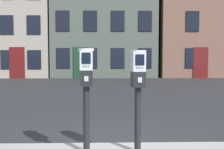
{
  "coord_description": "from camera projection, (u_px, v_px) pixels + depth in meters",
  "views": [
    {
      "loc": [
        -0.17,
        -4.0,
        1.47
      ],
      "look_at": [
        -0.07,
        -0.12,
        1.22
      ],
      "focal_mm": 44.44,
      "sensor_mm": 36.0,
      "label": 1
    }
  ],
  "objects": [
    {
      "name": "townhouse_grey_stucco",
      "position": [
        104.0,
        10.0,
        20.96
      ],
      "size": [
        7.32,
        5.31,
        9.89
      ],
      "color": "#4C564C",
      "rests_on": "ground_plane"
    },
    {
      "name": "parking_meter_twin_adjacent",
      "position": [
        138.0,
        82.0,
        3.8
      ],
      "size": [
        0.23,
        0.26,
        1.41
      ],
      "rotation": [
        0.0,
        0.0,
        -1.49
      ],
      "color": "black",
      "rests_on": "sidewalk_slab"
    },
    {
      "name": "townhouse_cream_stone",
      "position": [
        206.0,
        12.0,
        21.48
      ],
      "size": [
        7.91,
        5.93,
        9.9
      ],
      "color": "brown",
      "rests_on": "ground_plane"
    },
    {
      "name": "townhouse_green_painted",
      "position": [
        9.0,
        16.0,
        21.39
      ],
      "size": [
        7.12,
        6.48,
        9.19
      ],
      "color": "#9E9384",
      "rests_on": "ground_plane"
    },
    {
      "name": "parking_meter_near_kerb",
      "position": [
        86.0,
        81.0,
        3.78
      ],
      "size": [
        0.23,
        0.26,
        1.44
      ],
      "rotation": [
        0.0,
        0.0,
        -1.49
      ],
      "color": "black",
      "rests_on": "sidewalk_slab"
    }
  ]
}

